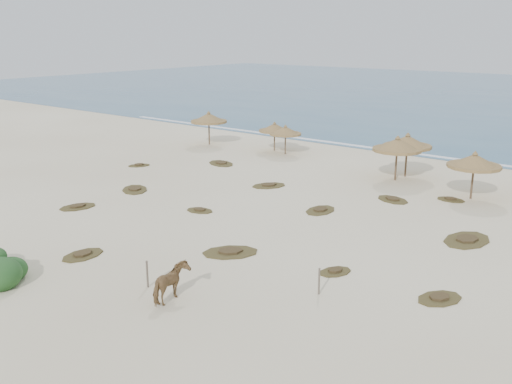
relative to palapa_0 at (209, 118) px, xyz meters
The scene contains 25 objects.
ground 25.26m from the palapa_0, 47.29° to the right, with size 160.00×160.00×0.00m, color beige.
foam_line 18.79m from the palapa_0, 23.78° to the left, with size 70.00×0.60×0.01m, color silver.
palapa_0 is the anchor object (origin of this frame).
palapa_1 6.33m from the palapa_0, 13.05° to the left, with size 3.45×3.45×2.47m.
palapa_2 7.76m from the palapa_0, ahead, with size 3.25×3.25×2.45m.
palapa_3 18.55m from the palapa_0, ahead, with size 4.27×4.27×3.08m.
palapa_4 18.58m from the palapa_0, ahead, with size 3.82×3.82×3.09m.
palapa_5 24.16m from the palapa_0, ahead, with size 3.29×3.29×2.94m.
horse 30.68m from the palapa_0, 49.81° to the right, with size 0.77×1.69×1.43m, color olive.
fence_post_near 29.47m from the palapa_0, 51.89° to the right, with size 0.08×0.08×1.11m, color #66594C.
fence_post_far 30.80m from the palapa_0, 39.37° to the right, with size 0.08×0.08×1.07m, color #66594C.
scrub_0 19.95m from the palapa_0, 69.45° to the right, with size 1.87×2.37×0.16m.
scrub_1 15.76m from the palapa_0, 64.81° to the right, with size 2.84×2.68×0.16m.
scrub_2 19.72m from the palapa_0, 48.76° to the right, with size 1.75×1.32×0.16m.
scrub_3 21.15m from the palapa_0, 30.00° to the right, with size 1.43×2.17×0.16m.
scrub_4 32.51m from the palapa_0, 31.76° to the right, with size 1.94×2.24×0.16m.
scrub_5 28.26m from the palapa_0, 21.16° to the right, with size 2.23×3.13×0.16m.
scrub_6 8.22m from the palapa_0, 40.71° to the right, with size 2.89×2.40×0.16m.
scrub_7 21.46m from the palapa_0, 16.45° to the right, with size 2.47×2.03×0.16m.
scrub_8 9.85m from the palapa_0, 80.42° to the right, with size 1.73×1.93×0.16m.
scrub_9 26.10m from the palapa_0, 45.09° to the right, with size 2.95×3.02×0.16m.
scrub_10 23.63m from the palapa_0, ahead, with size 1.67×1.11×0.16m.
scrub_11 26.51m from the palapa_0, 59.58° to the right, with size 1.30×2.00×0.16m.
scrub_12 29.07m from the palapa_0, 36.76° to the right, with size 1.45×1.74×0.16m.
scrub_13 15.24m from the palapa_0, 32.32° to the right, with size 2.42×2.70×0.16m.
Camera 1 is at (17.19, -18.16, 9.70)m, focal length 40.00 mm.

